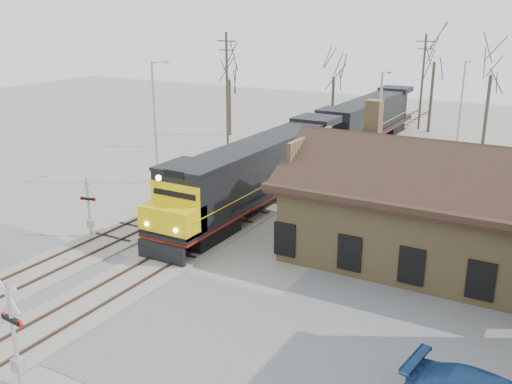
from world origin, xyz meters
TOP-DOWN VIEW (x-y plane):
  - ground at (0.00, 0.00)m, footprint 140.00×140.00m
  - road at (0.00, 0.00)m, footprint 60.00×9.00m
  - track_main at (0.00, 15.00)m, footprint 3.40×90.00m
  - track_siding at (-4.50, 15.00)m, footprint 3.40×90.00m
  - depot at (11.99, 12.00)m, footprint 15.20×9.31m
  - locomotive_lead at (0.00, 14.63)m, footprint 3.14×21.00m
  - locomotive_trailing at (0.00, 35.91)m, footprint 3.14×21.00m
  - crossbuck_near at (2.28, -5.75)m, footprint 1.17×0.31m
  - crossbuck_far at (-5.89, 5.71)m, footprint 1.00×0.33m
  - streetlight_a at (-9.43, 16.33)m, footprint 0.25×2.04m
  - streetlight_b at (5.86, 21.63)m, footprint 0.25×2.04m
  - streetlight_c at (8.98, 33.85)m, footprint 0.25×2.04m
  - utility_pole_a at (-11.20, 28.93)m, footprint 2.00×0.24m
  - utility_pole_b at (2.37, 47.18)m, footprint 2.00×0.24m
  - tree_a at (-14.14, 34.01)m, footprint 3.84×3.84m
  - tree_b at (-5.30, 40.58)m, footprint 3.95×3.95m
  - tree_c at (3.72, 46.05)m, footprint 4.98×4.98m
  - tree_d at (10.11, 40.85)m, footprint 4.60×4.60m

SIDE VIEW (x-z plane):
  - ground at x=0.00m, z-range 0.00..0.00m
  - road at x=0.00m, z-range 0.00..0.03m
  - track_main at x=0.00m, z-range -0.05..0.19m
  - track_siding at x=-4.50m, z-range -0.05..0.19m
  - crossbuck_far at x=-5.89m, z-range -0.07..3.45m
  - crossbuck_near at x=2.28m, z-range -0.13..3.97m
  - depot at x=11.99m, z-range -1.54..6.36m
  - locomotive_trailing at x=0.00m, z-range 0.24..4.66m
  - locomotive_lead at x=0.00m, z-range 0.12..4.78m
  - streetlight_b at x=5.86m, z-range 0.53..9.16m
  - streetlight_c at x=8.98m, z-range 0.53..9.17m
  - streetlight_a at x=-9.43m, z-range 0.54..9.62m
  - utility_pole_b at x=2.37m, z-range 0.23..10.50m
  - utility_pole_a at x=-11.20m, z-range 0.23..10.95m
  - tree_a at x=-14.14m, z-range 1.99..11.41m
  - tree_b at x=-5.30m, z-range 2.05..11.72m
  - tree_d at x=10.11m, z-range 2.39..13.66m
  - tree_c at x=3.72m, z-range 2.59..14.78m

